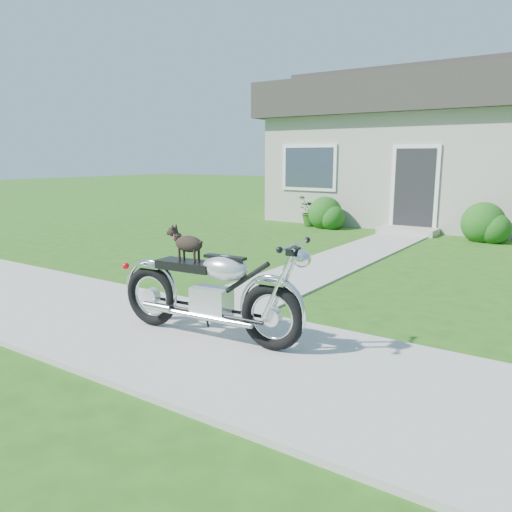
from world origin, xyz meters
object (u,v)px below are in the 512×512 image
Objects in this scene: house at (503,147)px; potted_plant_right at (495,226)px; motorcycle_with_dog at (211,291)px; potted_plant_left at (311,211)px.

house is 3.91m from potted_plant_right.
potted_plant_right is at bearing 76.00° from motorcycle_with_dog.
house is at bearing 39.46° from potted_plant_left.
potted_plant_right is at bearing -82.04° from house.
house is 15.23× the size of potted_plant_left.
potted_plant_left is 9.07m from motorcycle_with_dog.
motorcycle_with_dog is (-0.88, -11.89, -1.62)m from house.
house is at bearing 97.96° from potted_plant_right.
potted_plant_left is 0.37× the size of motorcycle_with_dog.
motorcycle_with_dog is at bearing -94.21° from house.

